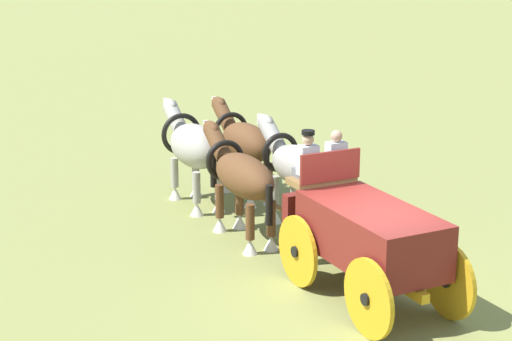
# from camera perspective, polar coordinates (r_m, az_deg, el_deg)

# --- Properties ---
(ground_plane) EXTENTS (220.00, 220.00, 0.00)m
(ground_plane) POSITION_cam_1_polar(r_m,az_deg,el_deg) (14.96, 7.58, -8.66)
(ground_plane) COLOR olive
(show_wagon) EXTENTS (5.86, 1.94, 2.71)m
(show_wagon) POSITION_cam_1_polar(r_m,az_deg,el_deg) (14.66, 7.35, -4.17)
(show_wagon) COLOR maroon
(show_wagon) RESTS_ON ground
(draft_horse_rear_near) EXTENTS (3.17, 1.03, 2.20)m
(draft_horse_rear_near) POSITION_cam_1_polar(r_m,az_deg,el_deg) (17.29, -1.01, -0.43)
(draft_horse_rear_near) COLOR brown
(draft_horse_rear_near) RESTS_ON ground
(draft_horse_rear_off) EXTENTS (3.07, 1.02, 2.23)m
(draft_horse_rear_off) POSITION_cam_1_polar(r_m,az_deg,el_deg) (17.85, 2.76, 0.16)
(draft_horse_rear_off) COLOR #9E998E
(draft_horse_rear_off) RESTS_ON ground
(draft_horse_lead_near) EXTENTS (3.00, 1.14, 2.25)m
(draft_horse_lead_near) POSITION_cam_1_polar(r_m,az_deg,el_deg) (19.55, -4.25, 1.60)
(draft_horse_lead_near) COLOR #9E998E
(draft_horse_lead_near) RESTS_ON ground
(draft_horse_lead_off) EXTENTS (3.04, 1.05, 2.18)m
(draft_horse_lead_off) POSITION_cam_1_polar(r_m,az_deg,el_deg) (20.09, -0.82, 1.85)
(draft_horse_lead_off) COLOR brown
(draft_horse_lead_off) RESTS_ON ground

